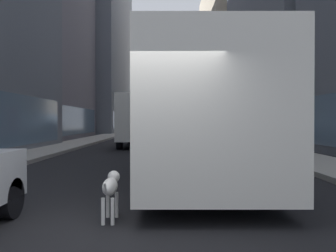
{
  "coord_description": "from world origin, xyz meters",
  "views": [
    {
      "loc": [
        0.45,
        -5.23,
        1.52
      ],
      "look_at": [
        0.48,
        4.9,
        1.4
      ],
      "focal_mm": 38.44,
      "sensor_mm": 36.0,
      "label": 1
    }
  ],
  "objects_px": {
    "transit_bus": "(192,113)",
    "box_truck": "(140,119)",
    "car_yellow_taxi": "(179,133)",
    "dalmatian_dog": "(110,187)",
    "car_black_suv": "(184,127)",
    "car_blue_hatchback": "(192,129)"
  },
  "relations": [
    {
      "from": "car_blue_hatchback",
      "to": "dalmatian_dog",
      "type": "bearing_deg",
      "value": -96.55
    },
    {
      "from": "transit_bus",
      "to": "box_truck",
      "type": "height_order",
      "value": "same"
    },
    {
      "from": "box_truck",
      "to": "dalmatian_dog",
      "type": "bearing_deg",
      "value": -87.39
    },
    {
      "from": "car_blue_hatchback",
      "to": "dalmatian_dog",
      "type": "xyz_separation_m",
      "value": [
        -3.24,
        -28.17,
        -0.31
      ]
    },
    {
      "from": "car_black_suv",
      "to": "dalmatian_dog",
      "type": "height_order",
      "value": "car_black_suv"
    },
    {
      "from": "car_blue_hatchback",
      "to": "car_black_suv",
      "type": "xyz_separation_m",
      "value": [
        0.0,
        17.06,
        -0.0
      ]
    },
    {
      "from": "car_yellow_taxi",
      "to": "transit_bus",
      "type": "bearing_deg",
      "value": -90.0
    },
    {
      "from": "car_yellow_taxi",
      "to": "box_truck",
      "type": "distance_m",
      "value": 2.64
    },
    {
      "from": "car_blue_hatchback",
      "to": "car_yellow_taxi",
      "type": "distance_m",
      "value": 10.85
    },
    {
      "from": "transit_bus",
      "to": "dalmatian_dog",
      "type": "distance_m",
      "value": 5.58
    },
    {
      "from": "transit_bus",
      "to": "dalmatian_dog",
      "type": "relative_size",
      "value": 11.98
    },
    {
      "from": "car_black_suv",
      "to": "car_yellow_taxi",
      "type": "height_order",
      "value": "same"
    },
    {
      "from": "car_blue_hatchback",
      "to": "box_truck",
      "type": "distance_m",
      "value": 12.14
    },
    {
      "from": "box_truck",
      "to": "dalmatian_dog",
      "type": "xyz_separation_m",
      "value": [
        0.76,
        -16.74,
        -1.15
      ]
    },
    {
      "from": "car_yellow_taxi",
      "to": "car_black_suv",
      "type": "bearing_deg",
      "value": 86.71
    },
    {
      "from": "transit_bus",
      "to": "car_blue_hatchback",
      "type": "distance_m",
      "value": 23.07
    },
    {
      "from": "car_black_suv",
      "to": "box_truck",
      "type": "distance_m",
      "value": 28.79
    },
    {
      "from": "car_yellow_taxi",
      "to": "dalmatian_dog",
      "type": "height_order",
      "value": "car_yellow_taxi"
    },
    {
      "from": "car_black_suv",
      "to": "box_truck",
      "type": "relative_size",
      "value": 0.57
    },
    {
      "from": "transit_bus",
      "to": "car_blue_hatchback",
      "type": "bearing_deg",
      "value": 86.02
    },
    {
      "from": "transit_bus",
      "to": "dalmatian_dog",
      "type": "xyz_separation_m",
      "value": [
        -1.64,
        -5.18,
        -1.26
      ]
    },
    {
      "from": "car_yellow_taxi",
      "to": "dalmatian_dog",
      "type": "relative_size",
      "value": 4.74
    }
  ]
}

